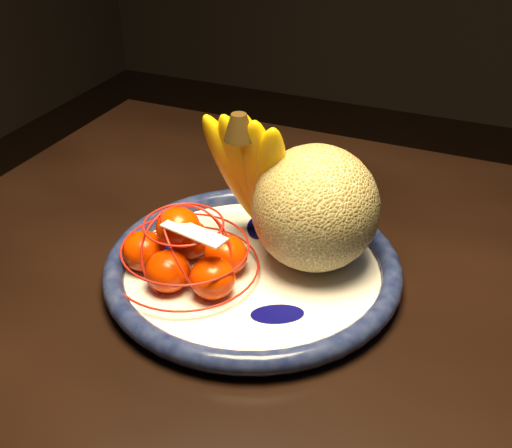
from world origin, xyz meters
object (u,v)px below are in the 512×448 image
at_px(fruit_bowl, 253,268).
at_px(mandarin_bag, 186,253).
at_px(cantaloupe, 315,208).
at_px(banana_bunch, 254,170).
at_px(dining_table, 444,368).

relative_size(fruit_bowl, mandarin_bag, 1.66).
relative_size(fruit_bowl, cantaloupe, 2.38).
xyz_separation_m(cantaloupe, banana_bunch, (-0.08, 0.01, 0.03)).
bearing_deg(fruit_bowl, cantaloupe, 34.30).
relative_size(dining_table, cantaloupe, 9.42).
bearing_deg(fruit_bowl, mandarin_bag, -147.63).
distance_m(fruit_bowl, mandarin_bag, 0.08).
height_order(fruit_bowl, cantaloupe, cantaloupe).
bearing_deg(banana_bunch, cantaloupe, -5.75).
distance_m(dining_table, fruit_bowl, 0.25).
height_order(dining_table, mandarin_bag, mandarin_bag).
bearing_deg(mandarin_bag, dining_table, 11.01).
height_order(fruit_bowl, mandarin_bag, mandarin_bag).
xyz_separation_m(dining_table, cantaloupe, (-0.18, 0.02, 0.16)).
bearing_deg(fruit_bowl, banana_bunch, 111.68).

